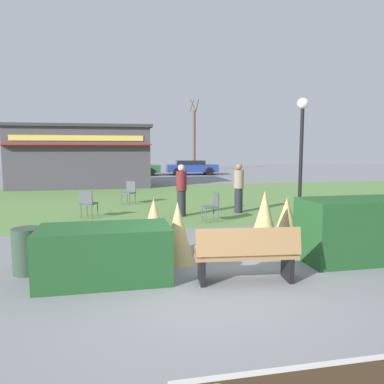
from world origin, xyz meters
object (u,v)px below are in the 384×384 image
at_px(cafe_chair_east, 213,204).
at_px(parked_car_east_slot, 192,167).
at_px(person_standing, 181,190).
at_px(park_bench, 246,254).
at_px(tree_left_bg, 194,139).
at_px(person_strolling, 239,188).
at_px(lamppost_mid, 301,141).
at_px(parked_car_center_slot, 132,168).
at_px(food_kiosk, 82,156).
at_px(parked_car_west_slot, 65,168).
at_px(cafe_chair_west, 88,202).
at_px(trash_bin, 28,251).
at_px(cafe_chair_center, 130,191).

xyz_separation_m(cafe_chair_east, parked_car_east_slot, (3.37, 19.65, 0.12)).
distance_m(cafe_chair_east, person_standing, 1.35).
bearing_deg(park_bench, parked_car_east_slot, 80.49).
relative_size(parked_car_east_slot, tree_left_bg, 0.62).
bearing_deg(person_strolling, tree_left_bg, 48.74).
distance_m(park_bench, parked_car_east_slot, 25.08).
bearing_deg(park_bench, lamppost_mid, 55.42).
bearing_deg(parked_car_center_slot, person_strolling, -81.34).
bearing_deg(food_kiosk, parked_car_center_slot, 67.80).
relative_size(food_kiosk, parked_car_west_slot, 1.84).
distance_m(lamppost_mid, cafe_chair_west, 7.22).
height_order(food_kiosk, person_strolling, food_kiosk).
relative_size(cafe_chair_west, parked_car_east_slot, 0.21).
xyz_separation_m(parked_car_west_slot, parked_car_east_slot, (10.11, 0.00, 0.00)).
relative_size(trash_bin, parked_car_west_slot, 0.19).
bearing_deg(cafe_chair_center, cafe_chair_west, -116.64).
relative_size(park_bench, person_standing, 1.03).
xyz_separation_m(lamppost_mid, cafe_chair_west, (-6.93, 0.71, -1.91)).
height_order(park_bench, person_strolling, person_strolling).
height_order(cafe_chair_east, tree_left_bg, tree_left_bg).
height_order(person_standing, parked_car_west_slot, person_standing).
xyz_separation_m(trash_bin, cafe_chair_east, (4.40, 3.86, 0.12)).
relative_size(trash_bin, cafe_chair_center, 0.91).
relative_size(lamppost_mid, food_kiosk, 0.49).
xyz_separation_m(cafe_chair_west, parked_car_east_slot, (7.11, 18.28, 0.12)).
bearing_deg(person_strolling, parked_car_west_slot, 80.80).
bearing_deg(cafe_chair_center, person_standing, -63.81).
bearing_deg(parked_car_east_slot, park_bench, -99.51).
height_order(trash_bin, cafe_chair_west, cafe_chair_west).
height_order(trash_bin, person_strolling, person_strolling).
relative_size(food_kiosk, person_standing, 4.64).
xyz_separation_m(person_standing, parked_car_west_slot, (-5.97, 18.58, -0.22)).
bearing_deg(trash_bin, parked_car_east_slot, 71.71).
distance_m(park_bench, parked_car_west_slot, 25.44).
bearing_deg(lamppost_mid, tree_left_bg, 86.16).
distance_m(cafe_chair_west, parked_car_east_slot, 19.61).
relative_size(food_kiosk, person_strolling, 4.64).
height_order(cafe_chair_west, parked_car_center_slot, parked_car_center_slot).
relative_size(cafe_chair_center, parked_car_east_slot, 0.21).
height_order(park_bench, trash_bin, park_bench).
bearing_deg(parked_car_east_slot, tree_left_bg, 76.09).
xyz_separation_m(food_kiosk, person_strolling, (6.01, -10.40, -0.90)).
relative_size(parked_car_west_slot, parked_car_east_slot, 0.99).
bearing_deg(trash_bin, tree_left_bg, 72.59).
height_order(cafe_chair_east, person_strolling, person_strolling).
xyz_separation_m(park_bench, parked_car_center_slot, (-0.74, 24.73, 0.16)).
height_order(lamppost_mid, cafe_chair_center, lamppost_mid).
distance_m(trash_bin, person_standing, 6.13).
height_order(person_standing, tree_left_bg, tree_left_bg).
height_order(lamppost_mid, person_standing, lamppost_mid).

